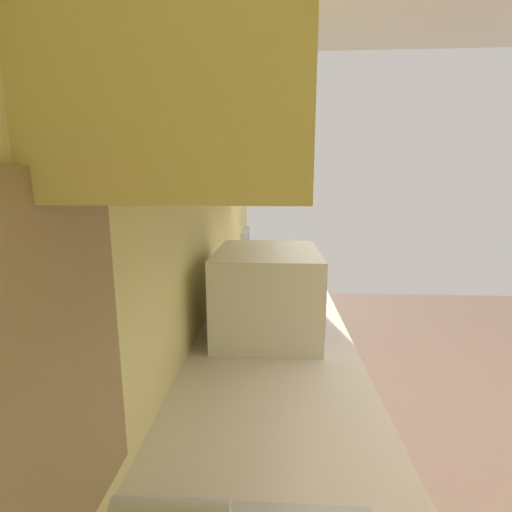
{
  "coord_description": "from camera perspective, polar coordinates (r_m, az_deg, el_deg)",
  "views": [
    {
      "loc": [
        -1.73,
        1.1,
        1.49
      ],
      "look_at": [
        -0.3,
        1.18,
        1.21
      ],
      "focal_mm": 25.0,
      "sensor_mm": 36.0,
      "label": 1
    }
  ],
  "objects": [
    {
      "name": "microwave",
      "position": [
        1.44,
        1.92,
        -5.53
      ],
      "size": [
        0.5,
        0.41,
        0.33
      ],
      "color": "white",
      "rests_on": "counter_run"
    },
    {
      "name": "bowl",
      "position": [
        2.83,
        3.61,
        -0.04
      ],
      "size": [
        0.18,
        0.18,
        0.06
      ],
      "color": "gold",
      "rests_on": "counter_run"
    },
    {
      "name": "counter_run",
      "position": [
        1.75,
        2.44,
        -25.3
      ],
      "size": [
        3.3,
        0.61,
        0.92
      ],
      "color": "#DAC775",
      "rests_on": "ground_plane"
    },
    {
      "name": "kettle",
      "position": [
        2.37,
        3.72,
        -0.89
      ],
      "size": [
        0.21,
        0.15,
        0.19
      ],
      "color": "red",
      "rests_on": "counter_run"
    },
    {
      "name": "oven_range",
      "position": [
        3.5,
        3.07,
        -5.85
      ],
      "size": [
        0.6,
        0.63,
        1.1
      ],
      "color": "#B7BABF",
      "rests_on": "ground_plane"
    },
    {
      "name": "upper_cabinets",
      "position": [
        1.44,
        -2.32,
        23.01
      ],
      "size": [
        2.0,
        0.34,
        0.64
      ],
      "color": "#DCCD77"
    },
    {
      "name": "wall_back",
      "position": [
        1.77,
        -8.73,
        7.53
      ],
      "size": [
        4.09,
        0.12,
        2.77
      ],
      "primitive_type": "cube",
      "color": "#EBDB89",
      "rests_on": "ground_plane"
    },
    {
      "name": "ground_plane",
      "position": [
        2.54,
        31.77,
        -26.73
      ],
      "size": [
        6.35,
        6.35,
        0.0
      ],
      "primitive_type": "plane",
      "color": "brown"
    }
  ]
}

